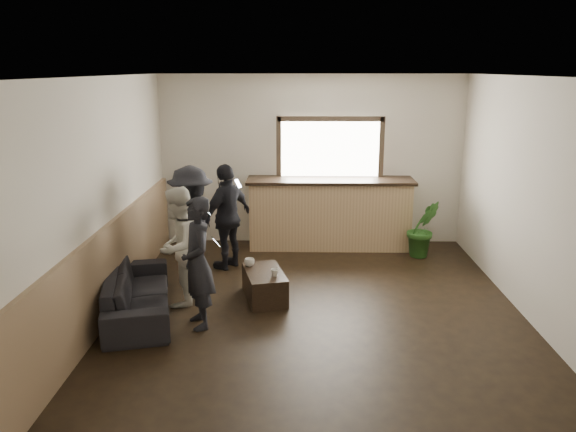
{
  "coord_description": "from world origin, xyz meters",
  "views": [
    {
      "loc": [
        -0.23,
        -6.25,
        2.89
      ],
      "look_at": [
        -0.34,
        0.4,
        1.13
      ],
      "focal_mm": 35.0,
      "sensor_mm": 36.0,
      "label": 1
    }
  ],
  "objects_px": {
    "coffee_table": "(264,285)",
    "sofa": "(137,293)",
    "cup_a": "(250,262)",
    "person_a": "(198,263)",
    "potted_plant": "(423,229)",
    "person_c": "(192,225)",
    "cup_b": "(275,273)",
    "person_d": "(228,217)",
    "bar_counter": "(330,209)",
    "person_b": "(178,247)"
  },
  "relations": [
    {
      "from": "coffee_table",
      "to": "sofa",
      "type": "bearing_deg",
      "value": -161.57
    },
    {
      "from": "cup_a",
      "to": "person_a",
      "type": "height_order",
      "value": "person_a"
    },
    {
      "from": "potted_plant",
      "to": "person_c",
      "type": "distance_m",
      "value": 3.61
    },
    {
      "from": "potted_plant",
      "to": "person_c",
      "type": "height_order",
      "value": "person_c"
    },
    {
      "from": "cup_b",
      "to": "person_d",
      "type": "bearing_deg",
      "value": 119.02
    },
    {
      "from": "potted_plant",
      "to": "cup_a",
      "type": "bearing_deg",
      "value": -149.6
    },
    {
      "from": "bar_counter",
      "to": "person_c",
      "type": "relative_size",
      "value": 1.66
    },
    {
      "from": "bar_counter",
      "to": "cup_a",
      "type": "xyz_separation_m",
      "value": [
        -1.16,
        -2.0,
        -0.22
      ]
    },
    {
      "from": "sofa",
      "to": "person_d",
      "type": "distance_m",
      "value": 1.97
    },
    {
      "from": "coffee_table",
      "to": "potted_plant",
      "type": "bearing_deg",
      "value": 35.72
    },
    {
      "from": "cup_a",
      "to": "person_d",
      "type": "distance_m",
      "value": 1.11
    },
    {
      "from": "sofa",
      "to": "person_d",
      "type": "xyz_separation_m",
      "value": [
        0.9,
        1.67,
        0.51
      ]
    },
    {
      "from": "cup_b",
      "to": "potted_plant",
      "type": "height_order",
      "value": "potted_plant"
    },
    {
      "from": "cup_b",
      "to": "potted_plant",
      "type": "relative_size",
      "value": 0.11
    },
    {
      "from": "bar_counter",
      "to": "coffee_table",
      "type": "height_order",
      "value": "bar_counter"
    },
    {
      "from": "bar_counter",
      "to": "potted_plant",
      "type": "distance_m",
      "value": 1.53
    },
    {
      "from": "bar_counter",
      "to": "cup_a",
      "type": "height_order",
      "value": "bar_counter"
    },
    {
      "from": "person_b",
      "to": "person_c",
      "type": "bearing_deg",
      "value": -165.8
    },
    {
      "from": "bar_counter",
      "to": "coffee_table",
      "type": "distance_m",
      "value": 2.44
    },
    {
      "from": "person_b",
      "to": "cup_b",
      "type": "bearing_deg",
      "value": 106.67
    },
    {
      "from": "person_c",
      "to": "coffee_table",
      "type": "bearing_deg",
      "value": 51.03
    },
    {
      "from": "person_d",
      "to": "person_c",
      "type": "bearing_deg",
      "value": -0.0
    },
    {
      "from": "cup_b",
      "to": "bar_counter",
      "type": "bearing_deg",
      "value": 71.06
    },
    {
      "from": "cup_a",
      "to": "person_c",
      "type": "xyz_separation_m",
      "value": [
        -0.82,
        0.39,
        0.39
      ]
    },
    {
      "from": "sofa",
      "to": "cup_b",
      "type": "height_order",
      "value": "sofa"
    },
    {
      "from": "person_b",
      "to": "person_d",
      "type": "distance_m",
      "value": 1.41
    },
    {
      "from": "bar_counter",
      "to": "person_b",
      "type": "bearing_deg",
      "value": -130.19
    },
    {
      "from": "cup_b",
      "to": "potted_plant",
      "type": "xyz_separation_m",
      "value": [
        2.25,
        1.88,
        0.04
      ]
    },
    {
      "from": "person_a",
      "to": "person_d",
      "type": "bearing_deg",
      "value": 153.68
    },
    {
      "from": "bar_counter",
      "to": "person_b",
      "type": "xyz_separation_m",
      "value": [
        -2.0,
        -2.37,
        0.11
      ]
    },
    {
      "from": "cup_a",
      "to": "potted_plant",
      "type": "xyz_separation_m",
      "value": [
        2.59,
        1.52,
        0.03
      ]
    },
    {
      "from": "cup_a",
      "to": "cup_b",
      "type": "relative_size",
      "value": 1.38
    },
    {
      "from": "potted_plant",
      "to": "person_b",
      "type": "xyz_separation_m",
      "value": [
        -3.44,
        -1.89,
        0.29
      ]
    },
    {
      "from": "sofa",
      "to": "person_a",
      "type": "height_order",
      "value": "person_a"
    },
    {
      "from": "bar_counter",
      "to": "cup_b",
      "type": "bearing_deg",
      "value": -108.94
    },
    {
      "from": "sofa",
      "to": "cup_a",
      "type": "xyz_separation_m",
      "value": [
        1.29,
        0.7,
        0.15
      ]
    },
    {
      "from": "bar_counter",
      "to": "person_c",
      "type": "height_order",
      "value": "bar_counter"
    },
    {
      "from": "person_a",
      "to": "coffee_table",
      "type": "bearing_deg",
      "value": 115.15
    },
    {
      "from": "sofa",
      "to": "coffee_table",
      "type": "distance_m",
      "value": 1.58
    },
    {
      "from": "sofa",
      "to": "person_c",
      "type": "height_order",
      "value": "person_c"
    },
    {
      "from": "cup_b",
      "to": "person_c",
      "type": "bearing_deg",
      "value": 147.16
    },
    {
      "from": "coffee_table",
      "to": "person_d",
      "type": "height_order",
      "value": "person_d"
    },
    {
      "from": "potted_plant",
      "to": "person_b",
      "type": "bearing_deg",
      "value": -151.25
    },
    {
      "from": "cup_a",
      "to": "potted_plant",
      "type": "bearing_deg",
      "value": 30.4
    },
    {
      "from": "sofa",
      "to": "cup_b",
      "type": "bearing_deg",
      "value": -92.14
    },
    {
      "from": "sofa",
      "to": "person_a",
      "type": "relative_size",
      "value": 1.22
    },
    {
      "from": "person_a",
      "to": "potted_plant",
      "type": "bearing_deg",
      "value": 105.71
    },
    {
      "from": "cup_a",
      "to": "person_b",
      "type": "relative_size",
      "value": 0.09
    },
    {
      "from": "coffee_table",
      "to": "person_b",
      "type": "relative_size",
      "value": 0.55
    },
    {
      "from": "potted_plant",
      "to": "person_a",
      "type": "xyz_separation_m",
      "value": [
        -3.09,
        -2.51,
        0.31
      ]
    }
  ]
}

